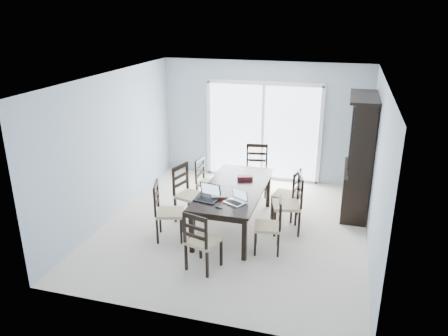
{
  "coord_description": "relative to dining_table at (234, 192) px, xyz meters",
  "views": [
    {
      "loc": [
        1.71,
        -6.65,
        3.61
      ],
      "look_at": [
        -0.18,
        0.0,
        1.08
      ],
      "focal_mm": 35.0,
      "sensor_mm": 36.0,
      "label": 1
    }
  ],
  "objects": [
    {
      "name": "chair_right_near",
      "position": [
        0.79,
        -0.62,
        -0.12
      ],
      "size": [
        0.46,
        0.45,
        1.04
      ],
      "rotation": [
        0.0,
        0.0,
        1.73
      ],
      "color": "black",
      "rests_on": "floor"
    },
    {
      "name": "sliding_door",
      "position": [
        0.0,
        2.48,
        0.41
      ],
      "size": [
        2.52,
        0.05,
        2.18
      ],
      "color": "silver",
      "rests_on": "floor"
    },
    {
      "name": "book_stack",
      "position": [
        -0.13,
        -0.46,
        0.1
      ],
      "size": [
        0.32,
        0.29,
        0.04
      ],
      "rotation": [
        0.0,
        0.0,
        0.22
      ],
      "color": "maroon",
      "rests_on": "dining_table"
    },
    {
      "name": "dining_table",
      "position": [
        0.0,
        0.0,
        0.0
      ],
      "size": [
        1.0,
        2.2,
        0.75
      ],
      "color": "black",
      "rests_on": "floor"
    },
    {
      "name": "ceiling",
      "position": [
        0.0,
        0.0,
        1.93
      ],
      "size": [
        5.0,
        5.0,
        0.0
      ],
      "primitive_type": "plane",
      "rotation": [
        3.14,
        0.0,
        0.0
      ],
      "color": "white",
      "rests_on": "back_wall"
    },
    {
      "name": "back_wall",
      "position": [
        0.0,
        2.5,
        0.63
      ],
      "size": [
        4.5,
        0.02,
        2.6
      ],
      "primitive_type": "cube",
      "color": "#9DADBB",
      "rests_on": "floor"
    },
    {
      "name": "chair_end_far",
      "position": [
        0.05,
        1.64,
        -0.05
      ],
      "size": [
        0.51,
        0.52,
        1.17
      ],
      "rotation": [
        0.0,
        0.0,
        3.3
      ],
      "color": "black",
      "rests_on": "floor"
    },
    {
      "name": "chair_left_mid",
      "position": [
        -0.91,
        0.07,
        -0.05
      ],
      "size": [
        0.56,
        0.55,
        1.18
      ],
      "rotation": [
        0.0,
        0.0,
        -1.85
      ],
      "color": "black",
      "rests_on": "floor"
    },
    {
      "name": "chair_right_mid",
      "position": [
        0.99,
        0.12,
        -0.04
      ],
      "size": [
        0.56,
        0.55,
        1.19
      ],
      "rotation": [
        0.0,
        0.0,
        1.82
      ],
      "color": "black",
      "rests_on": "floor"
    },
    {
      "name": "railing",
      "position": [
        0.0,
        4.5,
        -0.12
      ],
      "size": [
        4.5,
        0.06,
        1.1
      ],
      "primitive_type": "cube",
      "color": "#99999E",
      "rests_on": "balcony"
    },
    {
      "name": "chair_right_far",
      "position": [
        0.89,
        0.62,
        -0.1
      ],
      "size": [
        0.48,
        0.47,
        1.08
      ],
      "rotation": [
        0.0,
        0.0,
        1.39
      ],
      "color": "black",
      "rests_on": "floor"
    },
    {
      "name": "laptop_dark",
      "position": [
        -0.29,
        -0.64,
        0.14
      ],
      "size": [
        0.4,
        0.31,
        0.25
      ],
      "rotation": [
        0.0,
        0.0,
        -0.18
      ],
      "color": "black",
      "rests_on": "dining_table"
    },
    {
      "name": "chair_left_far",
      "position": [
        -0.8,
        0.83,
        -0.11
      ],
      "size": [
        0.44,
        0.43,
        1.06
      ],
      "rotation": [
        0.0,
        0.0,
        -1.67
      ],
      "color": "black",
      "rests_on": "floor"
    },
    {
      "name": "china_hutch",
      "position": [
        2.02,
        1.25,
        0.4
      ],
      "size": [
        0.5,
        1.38,
        2.2
      ],
      "color": "black",
      "rests_on": "floor"
    },
    {
      "name": "chair_end_near",
      "position": [
        -0.13,
        -1.46,
        -0.1
      ],
      "size": [
        0.51,
        0.52,
        1.09
      ],
      "rotation": [
        0.0,
        0.0,
        -0.28
      ],
      "color": "black",
      "rests_on": "floor"
    },
    {
      "name": "floor",
      "position": [
        0.0,
        0.0,
        -0.67
      ],
      "size": [
        5.0,
        5.0,
        0.0
      ],
      "primitive_type": "plane",
      "color": "silver",
      "rests_on": "ground"
    },
    {
      "name": "balcony",
      "position": [
        0.0,
        3.5,
        -0.72
      ],
      "size": [
        4.5,
        2.0,
        0.1
      ],
      "primitive_type": "cube",
      "color": "gray",
      "rests_on": "ground"
    },
    {
      "name": "hot_tub",
      "position": [
        -0.58,
        3.42,
        -0.2
      ],
      "size": [
        1.83,
        1.64,
        0.94
      ],
      "rotation": [
        0.0,
        0.0,
        0.02
      ],
      "color": "brown",
      "rests_on": "balcony"
    },
    {
      "name": "game_box",
      "position": [
        0.09,
        0.41,
        0.11
      ],
      "size": [
        0.3,
        0.21,
        0.07
      ],
      "primitive_type": "cube",
      "rotation": [
        0.0,
        0.0,
        0.34
      ],
      "color": "#4A0E1A",
      "rests_on": "dining_table"
    },
    {
      "name": "cell_phone",
      "position": [
        -0.02,
        -0.85,
        0.08
      ],
      "size": [
        0.11,
        0.05,
        0.01
      ],
      "primitive_type": "cube",
      "rotation": [
        0.0,
        0.0,
        -0.07
      ],
      "color": "black",
      "rests_on": "dining_table"
    },
    {
      "name": "chair_left_near",
      "position": [
        -1.01,
        -0.69,
        -0.07
      ],
      "size": [
        0.54,
        0.53,
        1.13
      ],
      "rotation": [
        0.0,
        0.0,
        -1.28
      ],
      "color": "black",
      "rests_on": "floor"
    },
    {
      "name": "laptop_silver",
      "position": [
        0.16,
        -0.62,
        0.13
      ],
      "size": [
        0.38,
        0.34,
        0.22
      ],
      "rotation": [
        0.0,
        0.0,
        -0.48
      ],
      "color": "#BABABC",
      "rests_on": "dining_table"
    },
    {
      "name": "wall_left",
      "position": [
        -2.25,
        0.0,
        0.63
      ],
      "size": [
        0.02,
        5.0,
        2.6
      ],
      "primitive_type": "cube",
      "color": "#9DADBB",
      "rests_on": "floor"
    },
    {
      "name": "wall_right",
      "position": [
        2.25,
        0.0,
        0.63
      ],
      "size": [
        0.02,
        5.0,
        2.6
      ],
      "primitive_type": "cube",
      "color": "#9DADBB",
      "rests_on": "floor"
    }
  ]
}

